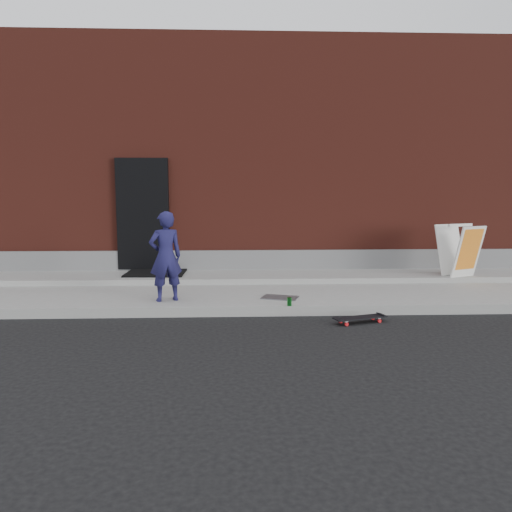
{
  "coord_description": "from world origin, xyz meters",
  "views": [
    {
      "loc": [
        -0.73,
        -7.27,
        1.86
      ],
      "look_at": [
        -0.39,
        0.8,
        0.81
      ],
      "focal_mm": 35.0,
      "sensor_mm": 36.0,
      "label": 1
    }
  ],
  "objects_px": {
    "child": "(166,256)",
    "pizza_sign": "(460,250)",
    "soda_can": "(289,302)",
    "skateboard": "(360,318)"
  },
  "relations": [
    {
      "from": "child",
      "to": "pizza_sign",
      "type": "relative_size",
      "value": 1.41
    },
    {
      "from": "child",
      "to": "skateboard",
      "type": "bearing_deg",
      "value": 141.19
    },
    {
      "from": "skateboard",
      "to": "pizza_sign",
      "type": "relative_size",
      "value": 0.79
    },
    {
      "from": "skateboard",
      "to": "soda_can",
      "type": "xyz_separation_m",
      "value": [
        -0.96,
        0.47,
        0.14
      ]
    },
    {
      "from": "soda_can",
      "to": "child",
      "type": "bearing_deg",
      "value": 167.03
    },
    {
      "from": "child",
      "to": "soda_can",
      "type": "xyz_separation_m",
      "value": [
        1.9,
        -0.44,
        -0.64
      ]
    },
    {
      "from": "soda_can",
      "to": "skateboard",
      "type": "bearing_deg",
      "value": -25.85
    },
    {
      "from": "child",
      "to": "skateboard",
      "type": "height_order",
      "value": "child"
    },
    {
      "from": "child",
      "to": "soda_can",
      "type": "height_order",
      "value": "child"
    },
    {
      "from": "pizza_sign",
      "to": "skateboard",
      "type": "bearing_deg",
      "value": -136.28
    }
  ]
}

